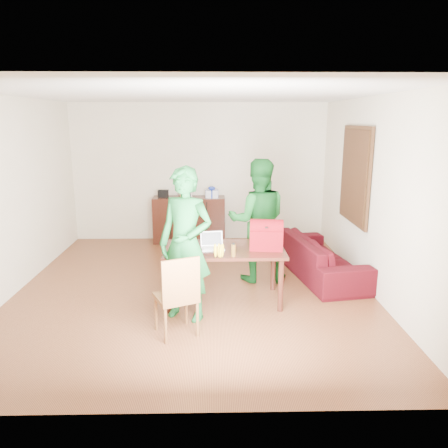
{
  "coord_description": "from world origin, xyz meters",
  "views": [
    {
      "loc": [
        0.3,
        -5.92,
        2.38
      ],
      "look_at": [
        0.43,
        -0.22,
        1.01
      ],
      "focal_mm": 35.0,
      "sensor_mm": 36.0,
      "label": 1
    }
  ],
  "objects_px": {
    "table": "(224,255)",
    "person_far": "(258,221)",
    "red_bag": "(266,238)",
    "laptop": "(213,246)",
    "person_near": "(186,244)",
    "chair": "(177,311)",
    "bottle": "(233,250)",
    "sofa": "(321,257)"
  },
  "relations": [
    {
      "from": "table",
      "to": "person_far",
      "type": "xyz_separation_m",
      "value": [
        0.51,
        0.79,
        0.27
      ]
    },
    {
      "from": "person_far",
      "to": "red_bag",
      "type": "bearing_deg",
      "value": 93.09
    },
    {
      "from": "laptop",
      "to": "person_near",
      "type": "bearing_deg",
      "value": -132.36
    },
    {
      "from": "chair",
      "to": "bottle",
      "type": "bearing_deg",
      "value": 17.08
    },
    {
      "from": "bottle",
      "to": "table",
      "type": "bearing_deg",
      "value": 106.41
    },
    {
      "from": "bottle",
      "to": "sofa",
      "type": "bearing_deg",
      "value": 42.68
    },
    {
      "from": "red_bag",
      "to": "sofa",
      "type": "xyz_separation_m",
      "value": [
        0.98,
        1.02,
        -0.59
      ]
    },
    {
      "from": "person_far",
      "to": "sofa",
      "type": "distance_m",
      "value": 1.19
    },
    {
      "from": "chair",
      "to": "person_near",
      "type": "xyz_separation_m",
      "value": [
        0.09,
        0.44,
        0.65
      ]
    },
    {
      "from": "chair",
      "to": "person_near",
      "type": "relative_size",
      "value": 0.51
    },
    {
      "from": "laptop",
      "to": "person_far",
      "type": "bearing_deg",
      "value": 44.63
    },
    {
      "from": "table",
      "to": "laptop",
      "type": "height_order",
      "value": "laptop"
    },
    {
      "from": "person_near",
      "to": "laptop",
      "type": "xyz_separation_m",
      "value": [
        0.32,
        0.45,
        -0.15
      ]
    },
    {
      "from": "table",
      "to": "bottle",
      "type": "bearing_deg",
      "value": -73.66
    },
    {
      "from": "table",
      "to": "red_bag",
      "type": "bearing_deg",
      "value": -6.85
    },
    {
      "from": "red_bag",
      "to": "table",
      "type": "bearing_deg",
      "value": -179.42
    },
    {
      "from": "person_near",
      "to": "laptop",
      "type": "distance_m",
      "value": 0.57
    },
    {
      "from": "person_near",
      "to": "chair",
      "type": "bearing_deg",
      "value": -77.21
    },
    {
      "from": "table",
      "to": "person_far",
      "type": "relative_size",
      "value": 0.85
    },
    {
      "from": "bottle",
      "to": "red_bag",
      "type": "bearing_deg",
      "value": 33.37
    },
    {
      "from": "person_far",
      "to": "red_bag",
      "type": "xyz_separation_m",
      "value": [
        0.03,
        -0.86,
        -0.03
      ]
    },
    {
      "from": "person_near",
      "to": "red_bag",
      "type": "bearing_deg",
      "value": 46.66
    },
    {
      "from": "person_far",
      "to": "red_bag",
      "type": "distance_m",
      "value": 0.86
    },
    {
      "from": "person_near",
      "to": "sofa",
      "type": "xyz_separation_m",
      "value": [
        1.99,
        1.45,
        -0.63
      ]
    },
    {
      "from": "person_far",
      "to": "laptop",
      "type": "distance_m",
      "value": 1.08
    },
    {
      "from": "chair",
      "to": "sofa",
      "type": "distance_m",
      "value": 2.81
    },
    {
      "from": "bottle",
      "to": "laptop",
      "type": "bearing_deg",
      "value": 129.64
    },
    {
      "from": "table",
      "to": "person_near",
      "type": "height_order",
      "value": "person_near"
    },
    {
      "from": "bottle",
      "to": "red_bag",
      "type": "relative_size",
      "value": 0.4
    },
    {
      "from": "bottle",
      "to": "sofa",
      "type": "xyz_separation_m",
      "value": [
        1.42,
        1.31,
        -0.52
      ]
    },
    {
      "from": "chair",
      "to": "red_bag",
      "type": "relative_size",
      "value": 2.24
    },
    {
      "from": "person_far",
      "to": "bottle",
      "type": "bearing_deg",
      "value": 71.39
    },
    {
      "from": "bottle",
      "to": "sofa",
      "type": "height_order",
      "value": "bottle"
    },
    {
      "from": "person_far",
      "to": "bottle",
      "type": "height_order",
      "value": "person_far"
    },
    {
      "from": "table",
      "to": "red_bag",
      "type": "distance_m",
      "value": 0.6
    },
    {
      "from": "person_far",
      "to": "laptop",
      "type": "xyz_separation_m",
      "value": [
        -0.67,
        -0.84,
        -0.14
      ]
    },
    {
      "from": "chair",
      "to": "person_far",
      "type": "relative_size",
      "value": 0.52
    },
    {
      "from": "person_far",
      "to": "person_near",
      "type": "bearing_deg",
      "value": 53.58
    },
    {
      "from": "chair",
      "to": "red_bag",
      "type": "bearing_deg",
      "value": 14.08
    },
    {
      "from": "red_bag",
      "to": "sofa",
      "type": "distance_m",
      "value": 1.53
    },
    {
      "from": "sofa",
      "to": "person_near",
      "type": "bearing_deg",
      "value": 116.24
    },
    {
      "from": "table",
      "to": "laptop",
      "type": "xyz_separation_m",
      "value": [
        -0.15,
        -0.05,
        0.13
      ]
    }
  ]
}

